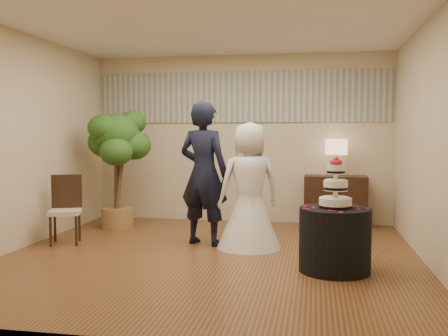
% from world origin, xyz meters
% --- Properties ---
extents(floor, '(5.00, 5.00, 0.00)m').
position_xyz_m(floor, '(0.00, 0.00, 0.00)').
color(floor, brown).
rests_on(floor, ground).
extents(ceiling, '(5.00, 5.00, 0.00)m').
position_xyz_m(ceiling, '(0.00, 0.00, 2.80)').
color(ceiling, white).
rests_on(ceiling, wall_back).
extents(wall_back, '(5.00, 0.06, 2.80)m').
position_xyz_m(wall_back, '(0.00, 2.50, 1.40)').
color(wall_back, beige).
rests_on(wall_back, ground).
extents(wall_front, '(5.00, 0.06, 2.80)m').
position_xyz_m(wall_front, '(0.00, -2.50, 1.40)').
color(wall_front, beige).
rests_on(wall_front, ground).
extents(wall_left, '(0.06, 5.00, 2.80)m').
position_xyz_m(wall_left, '(-2.50, 0.00, 1.40)').
color(wall_left, beige).
rests_on(wall_left, ground).
extents(wall_right, '(0.06, 5.00, 2.80)m').
position_xyz_m(wall_right, '(2.50, 0.00, 1.40)').
color(wall_right, beige).
rests_on(wall_right, ground).
extents(mural_border, '(4.90, 0.02, 0.85)m').
position_xyz_m(mural_border, '(0.00, 2.48, 2.10)').
color(mural_border, '#A1A395').
rests_on(mural_border, wall_back).
extents(groom, '(0.80, 0.63, 1.92)m').
position_xyz_m(groom, '(-0.22, 0.64, 0.96)').
color(groom, black).
rests_on(groom, floor).
extents(bride, '(1.12, 1.12, 1.64)m').
position_xyz_m(bride, '(0.40, 0.55, 0.82)').
color(bride, white).
rests_on(bride, floor).
extents(cake_table, '(0.80, 0.80, 0.69)m').
position_xyz_m(cake_table, '(1.46, -0.40, 0.35)').
color(cake_table, black).
rests_on(cake_table, floor).
extents(wedding_cake, '(0.35, 0.35, 0.55)m').
position_xyz_m(wedding_cake, '(1.46, -0.40, 0.97)').
color(wedding_cake, white).
rests_on(wedding_cake, cake_table).
extents(console, '(0.99, 0.45, 0.82)m').
position_xyz_m(console, '(1.57, 2.26, 0.41)').
color(console, black).
rests_on(console, floor).
extents(table_lamp, '(0.33, 0.33, 0.58)m').
position_xyz_m(table_lamp, '(1.57, 2.26, 1.11)').
color(table_lamp, tan).
rests_on(table_lamp, console).
extents(ficus_tree, '(1.14, 1.14, 1.89)m').
position_xyz_m(ficus_tree, '(-1.81, 1.50, 0.95)').
color(ficus_tree, '#2C5A1C').
rests_on(ficus_tree, floor).
extents(side_chair, '(0.55, 0.56, 0.92)m').
position_xyz_m(side_chair, '(-2.07, 0.33, 0.46)').
color(side_chair, black).
rests_on(side_chair, floor).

